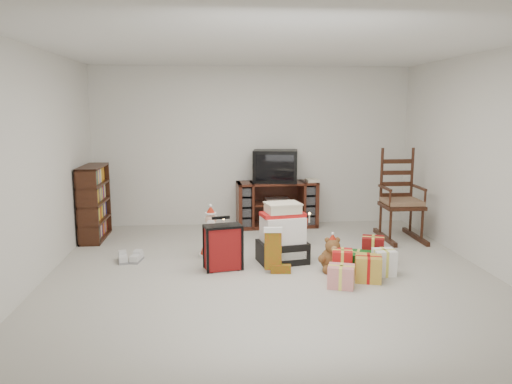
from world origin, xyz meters
TOP-DOWN VIEW (x-y plane):
  - room at (0.00, 0.00)m, footprint 5.01×5.01m
  - tv_stand at (0.37, 2.25)m, footprint 1.27×0.51m
  - bookshelf at (-2.33, 1.74)m, footprint 0.29×0.86m
  - rocking_chair at (2.04, 1.41)m, footprint 0.54×0.89m
  - gift_pile at (0.20, 0.41)m, footprint 0.64×0.52m
  - red_suitcase at (-0.53, 0.19)m, footprint 0.44×0.29m
  - stocking at (0.04, 0.05)m, footprint 0.26×0.13m
  - teddy_bear at (0.73, 0.04)m, footprint 0.26×0.23m
  - santa_figurine at (0.50, 1.12)m, footprint 0.29×0.28m
  - mrs_claus_figurine at (-0.67, 0.72)m, footprint 0.32×0.30m
  - sneaker_pair at (-1.66, 0.58)m, footprint 0.32×0.27m
  - gift_cluster at (1.02, -0.12)m, footprint 0.80×1.12m
  - crt_television at (0.34, 2.26)m, footprint 0.75×0.59m

SIDE VIEW (x-z plane):
  - sneaker_pair at x=-1.66m, z-range 0.00..0.09m
  - gift_cluster at x=1.02m, z-range 0.00..0.27m
  - teddy_bear at x=0.73m, z-range -0.02..0.37m
  - santa_figurine at x=0.50m, z-range -0.07..0.53m
  - mrs_claus_figurine at x=-0.67m, z-range -0.08..0.58m
  - stocking at x=0.04m, z-range 0.00..0.53m
  - red_suitcase at x=-0.53m, z-range -0.04..0.58m
  - gift_pile at x=0.20m, z-range -0.04..0.67m
  - tv_stand at x=0.37m, z-range 0.00..0.72m
  - rocking_chair at x=2.04m, z-range -0.21..1.13m
  - bookshelf at x=-2.33m, z-range -0.02..1.04m
  - crt_television at x=0.34m, z-range 0.72..1.21m
  - room at x=0.00m, z-range -0.01..2.51m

